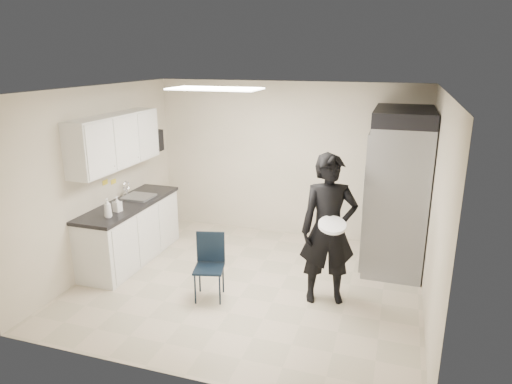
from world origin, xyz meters
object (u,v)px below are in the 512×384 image
(lower_counter, at_px, (131,233))
(commercial_fridge, at_px, (397,196))
(folding_chair, at_px, (209,269))
(man_tuxedo, at_px, (328,230))

(lower_counter, bearing_deg, commercial_fridge, 15.88)
(lower_counter, relative_size, folding_chair, 2.32)
(commercial_fridge, bearing_deg, lower_counter, -164.12)
(lower_counter, distance_m, commercial_fridge, 3.98)
(commercial_fridge, xyz_separation_m, folding_chair, (-2.19, -1.79, -0.64))
(lower_counter, bearing_deg, folding_chair, -24.28)
(lower_counter, height_order, commercial_fridge, commercial_fridge)
(commercial_fridge, height_order, folding_chair, commercial_fridge)
(man_tuxedo, bearing_deg, commercial_fridge, 42.99)
(commercial_fridge, bearing_deg, man_tuxedo, -119.37)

